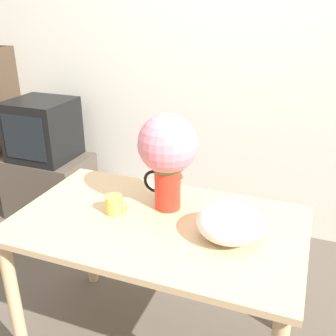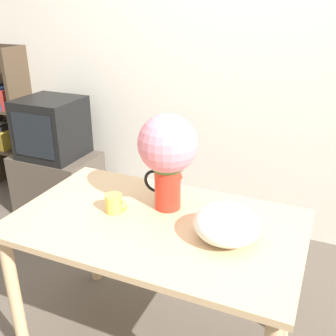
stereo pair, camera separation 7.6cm
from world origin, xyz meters
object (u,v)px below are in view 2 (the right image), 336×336
white_bowl (227,224)px  tv_set (51,128)px  coffee_mug (114,203)px  flower_vase (168,151)px

white_bowl → tv_set: size_ratio=0.61×
coffee_mug → flower_vase: bearing=33.5°
white_bowl → tv_set: (-1.67, 0.96, -0.08)m
flower_vase → tv_set: bearing=149.0°
coffee_mug → tv_set: tv_set is taller
coffee_mug → white_bowl: bearing=-1.3°
flower_vase → coffee_mug: size_ratio=4.07×
flower_vase → white_bowl: bearing=-24.6°
coffee_mug → tv_set: 1.47m
flower_vase → white_bowl: 0.42m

